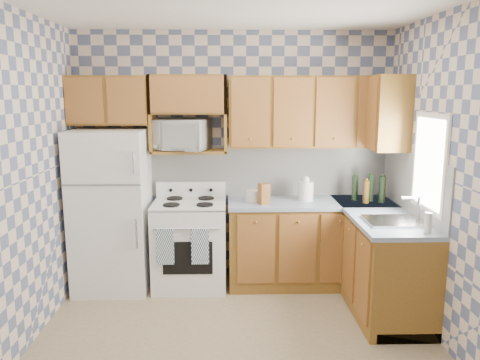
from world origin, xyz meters
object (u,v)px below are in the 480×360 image
object	(u,v)px
refrigerator	(112,210)
microwave	(180,135)
stove_body	(190,245)
electric_kettle	(306,191)

from	to	relation	value
refrigerator	microwave	world-z (taller)	microwave
stove_body	refrigerator	bearing A→B (deg)	-178.22
refrigerator	microwave	size ratio (longest dim) A/B	2.88
refrigerator	stove_body	bearing A→B (deg)	1.78
refrigerator	electric_kettle	size ratio (longest dim) A/B	8.26
stove_body	microwave	bearing A→B (deg)	120.30
stove_body	electric_kettle	xyz separation A→B (m)	(1.23, 0.04, 0.57)
refrigerator	microwave	distance (m)	1.06
refrigerator	microwave	bearing A→B (deg)	14.85
electric_kettle	refrigerator	bearing A→B (deg)	-178.11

